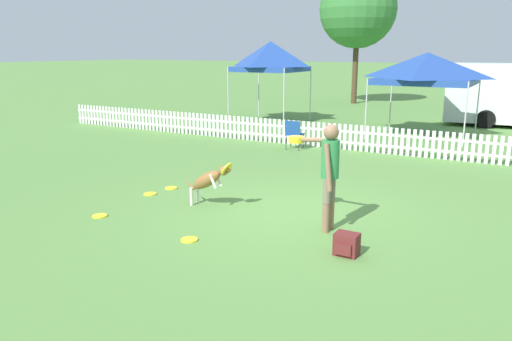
# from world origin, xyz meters

# --- Properties ---
(ground_plane) EXTENTS (240.00, 240.00, 0.00)m
(ground_plane) POSITION_xyz_m (0.00, 0.00, 0.00)
(ground_plane) COLOR #5B8C42
(handler_person) EXTENTS (1.00, 0.70, 1.72)m
(handler_person) POSITION_xyz_m (0.80, -0.51, 1.09)
(handler_person) COLOR #8C664C
(handler_person) RESTS_ON ground_plane
(leaping_dog) EXTENTS (1.14, 0.30, 0.89)m
(leaping_dog) POSITION_xyz_m (-1.52, -0.44, 0.52)
(leaping_dog) COLOR olive
(leaping_dog) RESTS_ON ground_plane
(frisbee_near_handler) EXTENTS (0.26, 0.26, 0.02)m
(frisbee_near_handler) POSITION_xyz_m (-0.81, -1.98, 0.01)
(frisbee_near_handler) COLOR yellow
(frisbee_near_handler) RESTS_ON ground_plane
(frisbee_near_dog) EXTENTS (0.26, 0.26, 0.02)m
(frisbee_near_dog) POSITION_xyz_m (-2.85, -1.85, 0.01)
(frisbee_near_dog) COLOR yellow
(frisbee_near_dog) RESTS_ON ground_plane
(frisbee_midfield) EXTENTS (0.26, 0.26, 0.02)m
(frisbee_midfield) POSITION_xyz_m (-2.93, 0.20, 0.01)
(frisbee_midfield) COLOR yellow
(frisbee_midfield) RESTS_ON ground_plane
(frisbee_far_scatter) EXTENTS (0.26, 0.26, 0.02)m
(frisbee_far_scatter) POSITION_xyz_m (-3.02, -0.36, 0.01)
(frisbee_far_scatter) COLOR yellow
(frisbee_far_scatter) RESTS_ON ground_plane
(backpack_on_grass) EXTENTS (0.33, 0.29, 0.32)m
(backpack_on_grass) POSITION_xyz_m (1.46, -1.33, 0.16)
(backpack_on_grass) COLOR maroon
(backpack_on_grass) RESTS_ON ground_plane
(picket_fence) EXTENTS (24.74, 0.04, 0.75)m
(picket_fence) POSITION_xyz_m (0.00, 6.06, 0.38)
(picket_fence) COLOR white
(picket_fence) RESTS_ON ground_plane
(folding_chair_center) EXTENTS (0.50, 0.52, 0.86)m
(folding_chair_center) POSITION_xyz_m (-2.53, 5.31, 0.52)
(folding_chair_center) COLOR #333338
(folding_chair_center) RESTS_ON ground_plane
(canopy_tent_main) EXTENTS (3.06, 3.06, 2.77)m
(canopy_tent_main) POSITION_xyz_m (0.21, 9.68, 2.26)
(canopy_tent_main) COLOR silver
(canopy_tent_main) RESTS_ON ground_plane
(canopy_tent_secondary) EXTENTS (2.50, 2.50, 3.19)m
(canopy_tent_secondary) POSITION_xyz_m (-5.94, 10.24, 2.60)
(canopy_tent_secondary) COLOR silver
(canopy_tent_secondary) RESTS_ON ground_plane
(equipment_trailer) EXTENTS (4.92, 2.63, 2.34)m
(equipment_trailer) POSITION_xyz_m (2.33, 13.84, 1.24)
(equipment_trailer) COLOR white
(equipment_trailer) RESTS_ON ground_plane
(tree_left_grove) EXTENTS (4.08, 4.08, 7.01)m
(tree_left_grove) POSITION_xyz_m (-5.37, 18.97, 4.96)
(tree_left_grove) COLOR #4C3823
(tree_left_grove) RESTS_ON ground_plane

